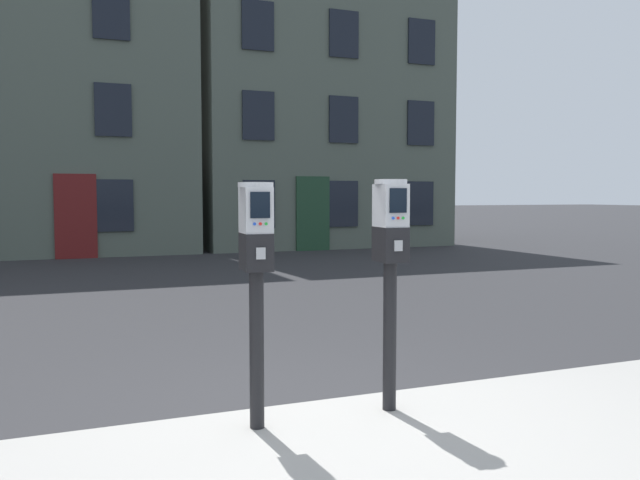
% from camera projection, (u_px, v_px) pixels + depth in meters
% --- Properties ---
extents(ground_plane, '(160.00, 160.00, 0.00)m').
position_uv_depth(ground_plane, '(321.00, 430.00, 4.51)').
color(ground_plane, '#28282B').
extents(parking_meter_near_kerb, '(0.23, 0.26, 1.52)m').
position_uv_depth(parking_meter_near_kerb, '(256.00, 260.00, 4.09)').
color(parking_meter_near_kerb, black).
rests_on(parking_meter_near_kerb, sidewalk_slab).
extents(parking_meter_twin_adjacent, '(0.23, 0.26, 1.55)m').
position_uv_depth(parking_meter_twin_adjacent, '(390.00, 252.00, 4.44)').
color(parking_meter_twin_adjacent, black).
rests_on(parking_meter_twin_adjacent, sidewalk_slab).
extents(townhouse_green_painted, '(8.93, 6.26, 9.55)m').
position_uv_depth(townhouse_green_painted, '(18.00, 80.00, 18.64)').
color(townhouse_green_painted, '#4C564C').
rests_on(townhouse_green_painted, ground_plane).
extents(townhouse_brick_corner, '(7.62, 5.67, 9.62)m').
position_uv_depth(townhouse_brick_corner, '(308.00, 95.00, 21.61)').
color(townhouse_brick_corner, '#4C564C').
rests_on(townhouse_brick_corner, ground_plane).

